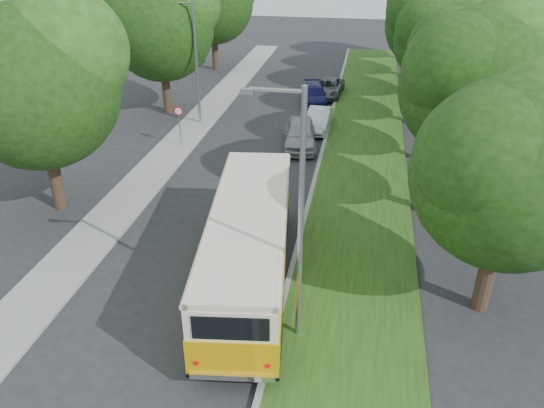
% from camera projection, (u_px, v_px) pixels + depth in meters
% --- Properties ---
extents(ground, '(120.00, 120.00, 0.00)m').
position_uv_depth(ground, '(192.00, 275.00, 19.56)').
color(ground, '#28282A').
rests_on(ground, ground).
extents(curb, '(0.20, 70.00, 0.15)m').
position_uv_depth(curb, '(305.00, 216.00, 23.29)').
color(curb, gray).
rests_on(curb, ground).
extents(grass_verge, '(4.50, 70.00, 0.13)m').
position_uv_depth(grass_verge, '(359.00, 221.00, 22.93)').
color(grass_verge, '#224412').
rests_on(grass_verge, ground).
extents(sidewalk, '(2.20, 70.00, 0.12)m').
position_uv_depth(sidewalk, '(126.00, 201.00, 24.63)').
color(sidewalk, gray).
rests_on(sidewalk, ground).
extents(treeline, '(24.27, 41.91, 9.46)m').
position_uv_depth(treeline, '(328.00, 27.00, 31.87)').
color(treeline, '#332319').
rests_on(treeline, ground).
extents(lamppost_near, '(1.71, 0.16, 8.00)m').
position_uv_depth(lamppost_near, '(298.00, 215.00, 14.67)').
color(lamppost_near, gray).
rests_on(lamppost_near, ground).
extents(lamppost_far, '(1.71, 0.16, 7.50)m').
position_uv_depth(lamppost_far, '(195.00, 59.00, 32.24)').
color(lamppost_far, gray).
rests_on(lamppost_far, ground).
extents(warning_sign, '(0.56, 0.10, 2.50)m').
position_uv_depth(warning_sign, '(179.00, 119.00, 29.86)').
color(warning_sign, gray).
rests_on(warning_sign, ground).
extents(vintage_bus, '(3.92, 10.52, 3.05)m').
position_uv_depth(vintage_bus, '(249.00, 247.00, 18.43)').
color(vintage_bus, '#E7A307').
rests_on(vintage_bus, ground).
extents(car_silver, '(2.42, 4.72, 1.54)m').
position_uv_depth(car_silver, '(300.00, 134.00, 30.37)').
color(car_silver, '#A0A1A4').
rests_on(car_silver, ground).
extents(car_white, '(1.53, 3.97, 1.29)m').
position_uv_depth(car_white, '(319.00, 120.00, 32.93)').
color(car_white, silver).
rests_on(car_white, ground).
extents(car_blue, '(2.33, 4.43, 1.23)m').
position_uv_depth(car_blue, '(314.00, 95.00, 37.75)').
color(car_blue, '#121352').
rests_on(car_blue, ground).
extents(car_grey, '(2.41, 4.61, 1.24)m').
position_uv_depth(car_grey, '(328.00, 88.00, 39.32)').
color(car_grey, '#505356').
rests_on(car_grey, ground).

